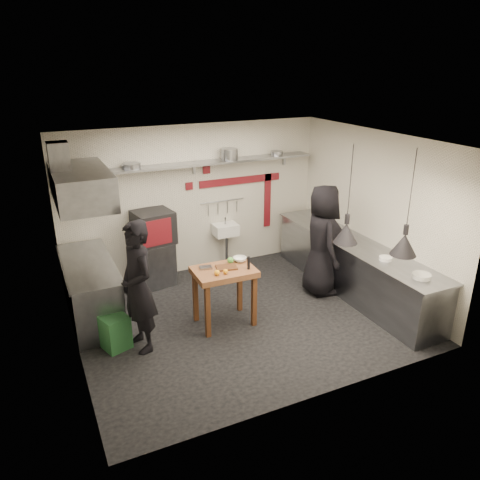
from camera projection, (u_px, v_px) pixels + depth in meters
name	position (u px, v px, depth m)	size (l,w,h in m)	color
floor	(242.00, 317.00, 7.51)	(5.00, 5.00, 0.00)	black
ceiling	(242.00, 141.00, 6.50)	(5.00, 5.00, 0.00)	beige
wall_back	(194.00, 200.00, 8.78)	(5.00, 0.04, 2.80)	beige
wall_front	(323.00, 295.00, 5.23)	(5.00, 0.04, 2.80)	beige
wall_left	(67.00, 264.00, 6.02)	(0.04, 4.20, 2.80)	beige
wall_right	(374.00, 214.00, 8.00)	(0.04, 4.20, 2.80)	beige
red_band_horiz	(241.00, 180.00, 9.04)	(1.70, 0.02, 0.14)	maroon
red_band_vert	(267.00, 201.00, 9.45)	(0.14, 0.02, 1.10)	maroon
red_tile_a	(207.00, 170.00, 8.66)	(0.14, 0.02, 0.14)	maroon
red_tile_b	(189.00, 186.00, 8.62)	(0.14, 0.02, 0.14)	maroon
back_shelf	(196.00, 164.00, 8.37)	(4.60, 0.34, 0.04)	slate
shelf_bracket_left	(86.00, 178.00, 7.78)	(0.04, 0.06, 0.24)	slate
shelf_bracket_mid	(194.00, 168.00, 8.53)	(0.04, 0.06, 0.24)	slate
shelf_bracket_right	(284.00, 159.00, 9.28)	(0.04, 0.06, 0.24)	slate
pan_far_left	(132.00, 166.00, 7.89)	(0.29, 0.29, 0.09)	slate
pan_mid_left	(128.00, 167.00, 7.86)	(0.22, 0.22, 0.07)	slate
stock_pot	(230.00, 154.00, 8.58)	(0.31, 0.31, 0.20)	slate
pan_right	(277.00, 153.00, 9.00)	(0.23, 0.23, 0.08)	slate
oven_stand	(153.00, 264.00, 8.49)	(0.66, 0.60, 0.80)	slate
combi_oven	(153.00, 227.00, 8.28)	(0.65, 0.60, 0.58)	black
oven_door	(157.00, 233.00, 8.01)	(0.53, 0.03, 0.46)	maroon
oven_glass	(155.00, 233.00, 8.00)	(0.33, 0.01, 0.34)	black
hand_sink	(225.00, 230.00, 9.07)	(0.46, 0.34, 0.22)	silver
sink_tap	(225.00, 221.00, 9.00)	(0.03, 0.03, 0.14)	slate
sink_drain	(227.00, 251.00, 9.19)	(0.06, 0.06, 0.66)	slate
utensil_rail	(222.00, 201.00, 8.99)	(0.02, 0.02, 0.90)	slate
counter_right	(353.00, 268.00, 8.20)	(0.70, 3.80, 0.90)	slate
counter_right_top	(355.00, 243.00, 8.03)	(0.76, 3.90, 0.03)	slate
plate_stack	(422.00, 276.00, 6.70)	(0.26, 0.26, 0.07)	silver
small_bowl_right	(386.00, 258.00, 7.31)	(0.20, 0.20, 0.05)	silver
counter_left	(91.00, 291.00, 7.38)	(0.70, 1.90, 0.90)	slate
counter_left_top	(88.00, 264.00, 7.22)	(0.76, 2.00, 0.03)	slate
extractor_hood	(81.00, 186.00, 6.79)	(0.78, 1.60, 0.50)	slate
hood_duct	(59.00, 160.00, 6.55)	(0.28, 0.28, 0.50)	slate
green_bin	(115.00, 332.00, 6.63)	(0.35, 0.35, 0.50)	#21562B
prep_table	(224.00, 296.00, 7.19)	(0.92, 0.64, 0.92)	brown
cutting_board	(226.00, 267.00, 7.05)	(0.31, 0.22, 0.03)	#502B16
pepper_mill	(249.00, 263.00, 6.99)	(0.04, 0.04, 0.20)	black
lemon_a	(217.00, 273.00, 6.81)	(0.08, 0.08, 0.08)	#FA9F17
lemon_b	(225.00, 272.00, 6.85)	(0.07, 0.07, 0.07)	#FA9F17
veg_ball	(230.00, 260.00, 7.21)	(0.10, 0.10, 0.10)	#4D9937
steel_tray	(206.00, 268.00, 7.04)	(0.19, 0.12, 0.03)	slate
bowl	(240.00, 259.00, 7.28)	(0.21, 0.21, 0.07)	silver
heat_lamp_near	(349.00, 195.00, 6.54)	(0.35, 0.35, 1.43)	black
heat_lamp_far	(410.00, 204.00, 6.29)	(0.37, 0.37, 1.50)	black
chef_left	(138.00, 287.00, 6.40)	(0.69, 0.46, 1.90)	black
chef_right	(322.00, 240.00, 8.00)	(0.95, 0.62, 1.94)	black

